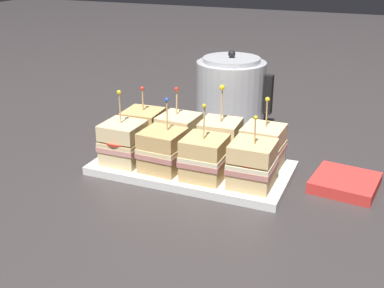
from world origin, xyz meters
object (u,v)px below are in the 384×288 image
object	(u,v)px
sandwich_back_far_right	(263,147)
kettle_steel	(231,92)
sandwich_front_far_right	(252,164)
sandwich_back_center_right	(220,141)
napkin_stack	(345,183)
sandwich_back_far_left	(143,129)
sandwich_back_center_left	(179,135)
sandwich_front_far_left	(123,143)
serving_platter	(192,168)
sandwich_front_center_left	(163,150)
sandwich_front_center_right	(205,158)

from	to	relation	value
sandwich_back_far_right	kettle_steel	distance (m)	0.33
sandwich_front_far_right	sandwich_back_center_right	xyz separation A→B (m)	(-0.10, 0.10, 0.00)
kettle_steel	napkin_stack	world-z (taller)	kettle_steel
sandwich_back_far_left	sandwich_back_center_left	bearing A→B (deg)	-0.36
sandwich_back_center_right	sandwich_front_far_left	bearing A→B (deg)	-153.84
sandwich_back_center_left	serving_platter	bearing A→B (deg)	-42.28
sandwich_back_center_right	kettle_steel	distance (m)	0.30
sandwich_back_center_left	sandwich_front_far_left	bearing A→B (deg)	-134.77
sandwich_front_center_left	kettle_steel	bearing A→B (deg)	86.02
sandwich_front_center_right	sandwich_back_far_right	xyz separation A→B (m)	(0.10, 0.10, 0.00)
sandwich_back_far_left	napkin_stack	size ratio (longest dim) A/B	1.07
sandwich_back_far_left	sandwich_front_far_right	bearing A→B (deg)	-17.79
sandwich_front_center_left	sandwich_back_far_left	size ratio (longest dim) A/B	1.06
serving_platter	sandwich_front_center_left	bearing A→B (deg)	-136.25
sandwich_front_far_right	kettle_steel	world-z (taller)	kettle_steel
sandwich_front_far_left	sandwich_back_center_right	xyz separation A→B (m)	(0.19, 0.10, 0.00)
sandwich_front_center_right	kettle_steel	size ratio (longest dim) A/B	0.76
kettle_steel	napkin_stack	size ratio (longest dim) A/B	1.50
sandwich_back_center_right	napkin_stack	world-z (taller)	sandwich_back_center_right
serving_platter	sandwich_front_center_left	distance (m)	0.09
sandwich_front_center_right	kettle_steel	world-z (taller)	kettle_steel
sandwich_front_far_left	sandwich_back_center_right	distance (m)	0.22
sandwich_front_center_right	sandwich_back_center_right	world-z (taller)	sandwich_back_center_right
sandwich_front_center_left	sandwich_back_center_right	world-z (taller)	sandwich_back_center_right
sandwich_back_center_left	sandwich_back_center_right	size ratio (longest dim) A/B	0.89
sandwich_front_far_left	kettle_steel	bearing A→B (deg)	72.07
sandwich_front_center_right	sandwich_back_far_left	bearing A→B (deg)	153.29
sandwich_back_center_left	sandwich_back_center_right	world-z (taller)	sandwich_back_center_right
sandwich_front_far_right	kettle_steel	size ratio (longest dim) A/B	0.71
sandwich_back_center_right	sandwich_front_center_left	bearing A→B (deg)	-135.56
sandwich_front_center_right	sandwich_front_far_right	distance (m)	0.10
sandwich_front_far_left	sandwich_front_center_right	distance (m)	0.20
sandwich_back_center_right	napkin_stack	distance (m)	0.28
sandwich_front_center_right	sandwich_back_far_right	size ratio (longest dim) A/B	1.02
sandwich_back_far_left	kettle_steel	distance (m)	0.31
kettle_steel	napkin_stack	xyz separation A→B (m)	(0.35, -0.29, -0.08)
sandwich_front_far_right	sandwich_back_far_right	xyz separation A→B (m)	(-0.00, 0.10, 0.00)
sandwich_front_center_left	napkin_stack	bearing A→B (deg)	14.46
serving_platter	sandwich_back_center_right	bearing A→B (deg)	45.12
sandwich_front_center_left	sandwich_front_center_right	size ratio (longest dim) A/B	0.99
sandwich_back_far_right	napkin_stack	distance (m)	0.19
serving_platter	sandwich_front_center_right	distance (m)	0.09
sandwich_front_far_left	sandwich_back_far_right	distance (m)	0.31
sandwich_front_far_left	sandwich_back_center_left	distance (m)	0.13
serving_platter	sandwich_back_center_left	distance (m)	0.09
sandwich_front_far_left	sandwich_back_center_left	xyz separation A→B (m)	(0.09, 0.09, -0.00)
sandwich_front_center_right	sandwich_back_center_right	size ratio (longest dim) A/B	0.92
sandwich_front_far_left	kettle_steel	distance (m)	0.40
sandwich_front_far_right	sandwich_front_center_left	bearing A→B (deg)	179.94
sandwich_front_far_right	napkin_stack	world-z (taller)	sandwich_front_far_right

